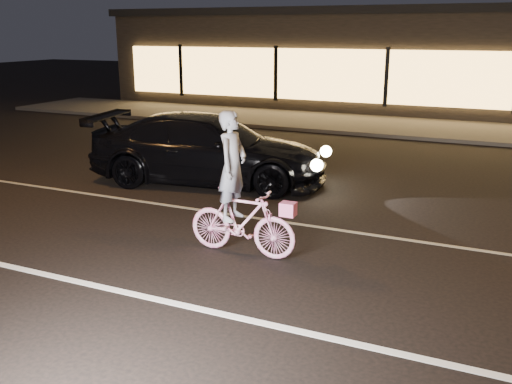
% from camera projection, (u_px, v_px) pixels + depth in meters
% --- Properties ---
extents(ground, '(90.00, 90.00, 0.00)m').
position_uv_depth(ground, '(177.00, 252.00, 8.84)').
color(ground, black).
rests_on(ground, ground).
extents(lane_stripe_near, '(60.00, 0.12, 0.01)m').
position_uv_depth(lane_stripe_near, '(117.00, 290.00, 7.53)').
color(lane_stripe_near, silver).
rests_on(lane_stripe_near, ground).
extents(lane_stripe_far, '(60.00, 0.10, 0.01)m').
position_uv_depth(lane_stripe_far, '(235.00, 215.00, 10.59)').
color(lane_stripe_far, gray).
rests_on(lane_stripe_far, ground).
extents(sidewalk, '(30.00, 4.00, 0.12)m').
position_uv_depth(sidewalk, '(373.00, 125.00, 20.21)').
color(sidewalk, '#383533').
rests_on(sidewalk, ground).
extents(storefront, '(25.40, 8.42, 4.20)m').
position_uv_depth(storefront, '(407.00, 57.00, 24.86)').
color(storefront, black).
rests_on(storefront, ground).
extents(cyclist, '(1.74, 0.60, 2.20)m').
position_uv_depth(cyclist, '(239.00, 205.00, 8.58)').
color(cyclist, '#DD3183').
rests_on(cyclist, ground).
extents(sedan, '(5.56, 3.04, 1.53)m').
position_uv_depth(sedan, '(209.00, 149.00, 12.67)').
color(sedan, black).
rests_on(sedan, ground).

